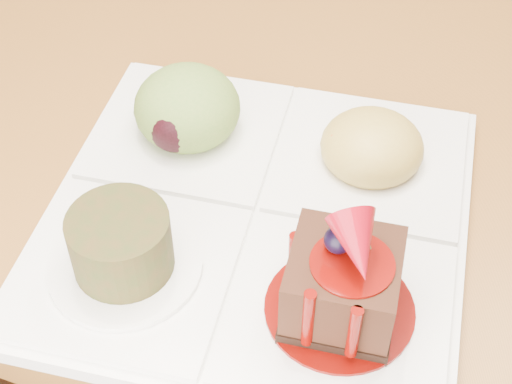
% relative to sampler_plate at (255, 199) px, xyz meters
% --- Properties ---
extents(ground, '(6.00, 6.00, 0.00)m').
position_rel_sampler_plate_xyz_m(ground, '(0.02, 0.75, -0.77)').
color(ground, '#543218').
extents(sampler_plate, '(0.32, 0.32, 0.11)m').
position_rel_sampler_plate_xyz_m(sampler_plate, '(0.00, 0.00, 0.00)').
color(sampler_plate, white).
rests_on(sampler_plate, dining_table).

